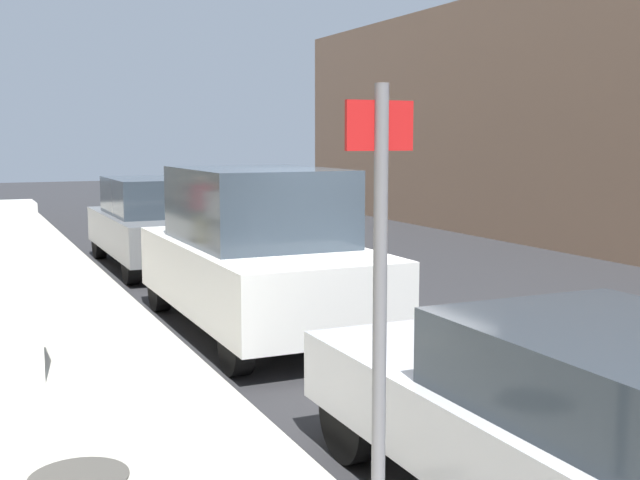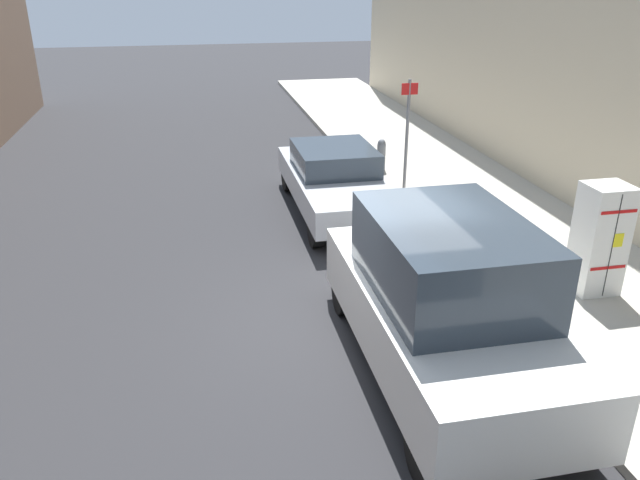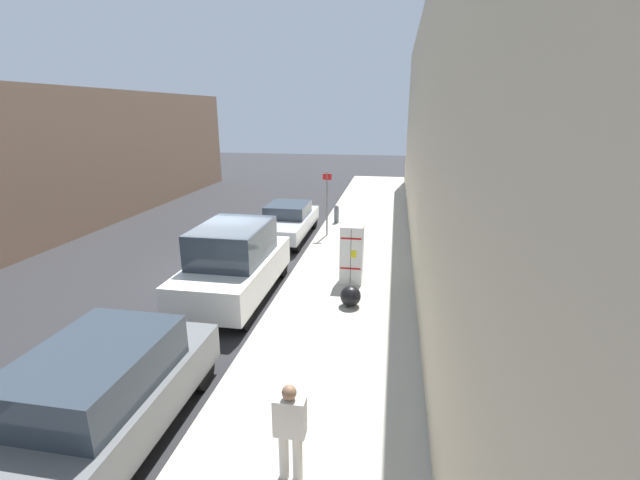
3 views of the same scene
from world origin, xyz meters
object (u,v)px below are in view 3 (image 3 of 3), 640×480
at_px(discarded_refrigerator, 352,254).
at_px(pedestrian_walking_far, 290,427).
at_px(trash_bag, 351,296).
at_px(street_sign_post, 327,200).
at_px(parked_van_white, 234,263).
at_px(fire_hydrant, 336,214).
at_px(parked_suv_gray, 100,397).
at_px(parked_sedan_silver, 287,220).

relative_size(discarded_refrigerator, pedestrian_walking_far, 1.17).
bearing_deg(discarded_refrigerator, trash_bag, 95.17).
distance_m(discarded_refrigerator, trash_bag, 1.81).
bearing_deg(pedestrian_walking_far, street_sign_post, -137.94).
xyz_separation_m(street_sign_post, parked_van_white, (1.63, 6.28, -0.56)).
bearing_deg(fire_hydrant, trash_bag, 100.20).
bearing_deg(pedestrian_walking_far, parked_suv_gray, -58.89).
distance_m(trash_bag, parked_suv_gray, 6.40).
bearing_deg(fire_hydrant, street_sign_post, 87.13).
distance_m(fire_hydrant, pedestrian_walking_far, 14.44).
xyz_separation_m(fire_hydrant, parked_sedan_silver, (1.74, 2.36, 0.19)).
height_order(trash_bag, parked_van_white, parked_van_white).
bearing_deg(parked_sedan_silver, fire_hydrant, -126.38).
bearing_deg(street_sign_post, fire_hydrant, -92.87).
bearing_deg(fire_hydrant, pedestrian_walking_far, 95.24).
distance_m(trash_bag, pedestrian_walking_far, 5.72).
bearing_deg(pedestrian_walking_far, fire_hydrant, -139.34).
bearing_deg(parked_suv_gray, trash_bag, -121.14).
distance_m(pedestrian_walking_far, parked_sedan_silver, 12.40).
xyz_separation_m(fire_hydrant, parked_van_white, (1.74, 8.41, 0.50)).
bearing_deg(parked_sedan_silver, discarded_refrigerator, 124.21).
height_order(parked_sedan_silver, parked_suv_gray, parked_suv_gray).
relative_size(discarded_refrigerator, fire_hydrant, 2.16).
bearing_deg(street_sign_post, parked_sedan_silver, 7.83).
height_order(pedestrian_walking_far, parked_van_white, parked_van_white).
xyz_separation_m(street_sign_post, pedestrian_walking_far, (-1.42, 12.24, -0.62)).
bearing_deg(trash_bag, street_sign_post, -75.70).
relative_size(pedestrian_walking_far, parked_van_white, 0.32).
height_order(discarded_refrigerator, pedestrian_walking_far, discarded_refrigerator).
relative_size(discarded_refrigerator, parked_van_white, 0.38).
relative_size(fire_hydrant, parked_van_white, 0.18).
height_order(parked_van_white, parked_suv_gray, parked_van_white).
bearing_deg(discarded_refrigerator, parked_van_white, 24.36).
height_order(discarded_refrigerator, fire_hydrant, discarded_refrigerator).
bearing_deg(discarded_refrigerator, parked_suv_gray, 66.26).
bearing_deg(fire_hydrant, parked_van_white, 78.33).
distance_m(discarded_refrigerator, parked_van_white, 3.45).
height_order(fire_hydrant, parked_suv_gray, parked_suv_gray).
distance_m(street_sign_post, trash_bag, 6.86).
bearing_deg(street_sign_post, parked_suv_gray, 82.27).
relative_size(discarded_refrigerator, parked_sedan_silver, 0.38).
relative_size(discarded_refrigerator, parked_suv_gray, 0.39).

